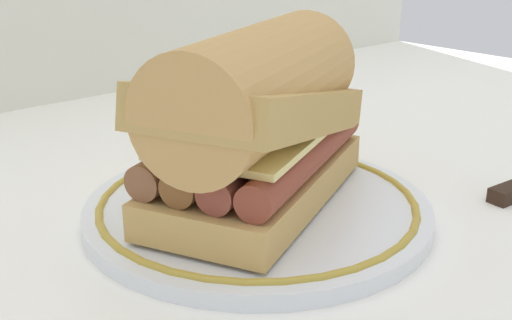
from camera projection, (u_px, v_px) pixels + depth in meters
The scene contains 3 objects.
ground_plane at pixel (233, 225), 0.47m from camera, with size 1.50×1.50×0.00m, color white.
plate at pixel (256, 206), 0.48m from camera, with size 0.26×0.26×0.01m.
sausage_sandwich at pixel (256, 117), 0.46m from camera, with size 0.23×0.17×0.13m.
Camera 1 is at (-0.27, -0.33, 0.21)m, focal length 44.53 mm.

